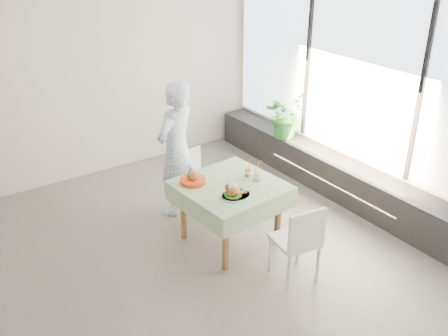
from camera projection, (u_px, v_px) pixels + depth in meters
floor at (153, 265)px, 5.37m from camera, size 6.00×6.00×0.00m
wall_back at (59, 84)px, 6.61m from camera, size 6.00×0.02×2.80m
wall_front at (335, 287)px, 2.91m from camera, size 6.00×0.02×2.80m
wall_right at (359, 92)px, 6.29m from camera, size 0.02×5.00×2.80m
window_pane at (359, 73)px, 6.16m from camera, size 0.01×4.80×2.18m
window_ledge at (338, 177)px, 6.69m from camera, size 0.40×4.80×0.50m
cafe_table at (230, 206)px, 5.59m from camera, size 1.12×1.12×0.74m
chair_far at (198, 194)px, 6.28m from camera, size 0.45×0.45×0.81m
chair_near at (295, 255)px, 5.09m from camera, size 0.46×0.46×0.87m
diner at (176, 150)px, 6.04m from camera, size 0.73×0.62×1.70m
main_dish at (234, 192)px, 5.19m from camera, size 0.33×0.33×0.17m
juice_cup_orange at (248, 171)px, 5.62m from camera, size 0.09×0.09×0.24m
juice_cup_lemonade at (257, 176)px, 5.52m from camera, size 0.09×0.09×0.26m
second_dish at (193, 179)px, 5.48m from camera, size 0.29×0.29×0.14m
potted_plant at (285, 115)px, 7.19m from camera, size 0.74×0.70×0.67m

